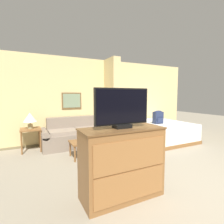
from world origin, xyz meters
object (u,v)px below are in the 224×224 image
table_lamp (30,118)px  bed (156,131)px  tv_dresser (122,163)px  tv (122,108)px  couch (76,135)px  coffee_table (85,143)px  backpack (158,117)px

table_lamp → bed: (3.68, -0.62, -0.58)m
tv_dresser → tv: (0.00, 0.00, 0.78)m
couch → tv: tv is taller
coffee_table → backpack: 2.49m
couch → table_lamp: 1.32m
tv_dresser → backpack: 3.24m
couch → tv: (-0.09, -2.83, 0.98)m
tv → bed: bearing=41.0°
coffee_table → backpack: backpack is taller
tv → couch: bearing=88.1°
couch → table_lamp: table_lamp is taller
tv_dresser → tv: 0.78m
bed → couch: bearing=167.0°
backpack → coffee_table: bearing=-173.9°
table_lamp → backpack: (3.57, -0.81, -0.09)m
tv → bed: (2.59, 2.25, -0.98)m
coffee_table → table_lamp: size_ratio=1.67×
bed → backpack: 0.54m
table_lamp → tv_dresser: (1.09, -2.87, -0.37)m
couch → backpack: backpack is taller
couch → backpack: bearing=-17.8°
backpack → couch: bearing=162.2°
tv_dresser → tv: bearing=90.0°
coffee_table → backpack: size_ratio=1.71×
coffee_table → tv_dresser: 1.81m
couch → coffee_table: bearing=-93.0°
tv_dresser → backpack: (2.48, 2.06, 0.29)m
tv_dresser → bed: bearing=41.0°
tv → bed: 3.57m
tv_dresser → bed: 3.44m
table_lamp → tv: 3.10m
table_lamp → bed: bearing=-9.5°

